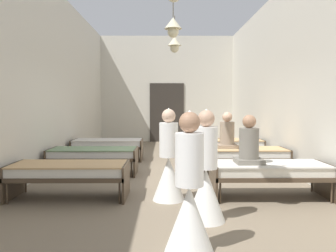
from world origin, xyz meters
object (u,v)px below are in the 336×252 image
bed_right_row_0 (269,171)px  nurse_near_aisle (206,181)px  bed_right_row_2 (227,144)px  bed_left_row_1 (94,154)px  bed_left_row_0 (69,171)px  bed_right_row_1 (243,154)px  patient_seated_primary (227,135)px  bed_left_row_2 (108,144)px  nurse_far_aisle (169,167)px  patient_seated_secondary (249,145)px  nurse_mid_aisle (189,202)px

bed_right_row_0 → nurse_near_aisle: (-1.19, -1.13, 0.09)m
bed_right_row_2 → bed_left_row_1: bearing=-150.1°
bed_left_row_0 → bed_right_row_1: (3.30, 1.90, 0.00)m
bed_left_row_0 → patient_seated_primary: (2.95, 1.96, 0.43)m
bed_left_row_2 → bed_right_row_2: 3.30m
bed_left_row_0 → nurse_far_aisle: nurse_far_aisle is taller
nurse_far_aisle → nurse_near_aisle: bearing=164.4°
bed_left_row_2 → patient_seated_secondary: bearing=-52.3°
bed_left_row_0 → bed_left_row_2: bearing=90.0°
bed_right_row_2 → bed_left_row_2: bearing=180.0°
nurse_mid_aisle → nurse_far_aisle: size_ratio=1.00×
bed_right_row_0 → nurse_near_aisle: nurse_near_aisle is taller
patient_seated_secondary → nurse_far_aisle: bearing=-174.8°
bed_left_row_2 → bed_right_row_2: same height
bed_left_row_2 → bed_left_row_0: bearing=-90.0°
bed_left_row_2 → nurse_near_aisle: nurse_near_aisle is taller
bed_left_row_2 → nurse_mid_aisle: size_ratio=1.28×
nurse_mid_aisle → patient_seated_secondary: (1.13, 2.06, 0.34)m
bed_left_row_0 → bed_left_row_2: same height
bed_left_row_0 → bed_right_row_2: same height
patient_seated_secondary → bed_left_row_0: bearing=179.6°
bed_right_row_1 → patient_seated_primary: bearing=170.6°
bed_left_row_1 → nurse_mid_aisle: bearing=-65.3°
patient_seated_secondary → bed_right_row_2: bearing=84.8°
bed_left_row_0 → bed_right_row_0: same height
bed_left_row_1 → nurse_near_aisle: nurse_near_aisle is taller
bed_left_row_0 → nurse_mid_aisle: nurse_mid_aisle is taller
nurse_far_aisle → nurse_mid_aisle: bearing=144.3°
nurse_near_aisle → bed_right_row_0: bearing=-0.6°
bed_right_row_1 → patient_seated_secondary: (-0.35, -1.92, 0.43)m
bed_right_row_2 → patient_seated_primary: (-0.35, -1.84, 0.43)m
nurse_near_aisle → patient_seated_primary: nurse_near_aisle is taller
nurse_near_aisle → nurse_far_aisle: (-0.48, 0.99, 0.00)m
bed_left_row_2 → patient_seated_secondary: (2.95, -3.82, 0.43)m
bed_left_row_0 → bed_right_row_0: size_ratio=1.00×
nurse_near_aisle → nurse_far_aisle: size_ratio=1.00×
nurse_mid_aisle → bed_right_row_0: bearing=123.0°
nurse_mid_aisle → nurse_far_aisle: (-0.19, 1.94, 0.00)m
bed_right_row_0 → bed_left_row_1: same height
bed_right_row_2 → nurse_far_aisle: (-1.67, -3.94, 0.09)m
bed_right_row_1 → nurse_near_aisle: bearing=-111.4°
bed_right_row_0 → nurse_far_aisle: (-1.67, -0.14, 0.09)m
bed_left_row_0 → nurse_mid_aisle: size_ratio=1.28×
bed_right_row_1 → nurse_mid_aisle: 4.24m
bed_left_row_1 → nurse_far_aisle: nurse_far_aisle is taller
bed_left_row_2 → bed_left_row_1: bearing=-90.0°
nurse_far_aisle → patient_seated_secondary: bearing=-126.2°
bed_right_row_2 → nurse_mid_aisle: size_ratio=1.28×
bed_left_row_1 → bed_right_row_2: bearing=29.9°
bed_left_row_2 → nurse_near_aisle: size_ratio=1.28×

